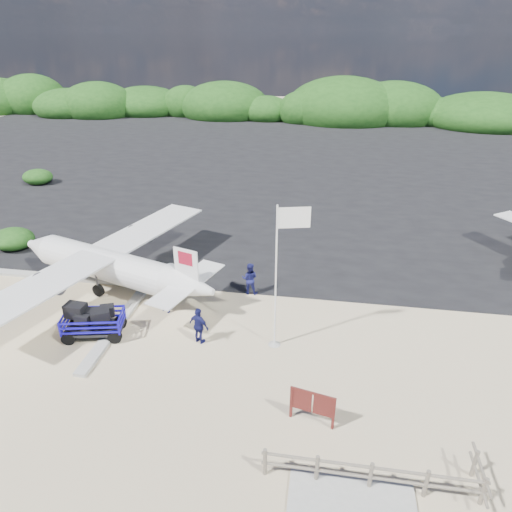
{
  "coord_description": "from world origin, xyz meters",
  "views": [
    {
      "loc": [
        4.2,
        -14.11,
        11.74
      ],
      "look_at": [
        1.05,
        5.5,
        1.88
      ],
      "focal_mm": 32.0,
      "sensor_mm": 36.0,
      "label": 1
    }
  ],
  "objects_px": {
    "signboard": "(311,422)",
    "crew_a": "(165,296)",
    "flagpole": "(274,344)",
    "crew_c": "(199,326)",
    "aircraft_small": "(221,154)",
    "aircraft_large": "(407,195)",
    "crew_b": "(250,279)",
    "baggage_cart": "(96,336)"
  },
  "relations": [
    {
      "from": "signboard",
      "to": "aircraft_small",
      "type": "distance_m",
      "value": 37.33
    },
    {
      "from": "signboard",
      "to": "aircraft_small",
      "type": "xyz_separation_m",
      "value": [
        -11.28,
        35.59,
        0.0
      ]
    },
    {
      "from": "crew_a",
      "to": "aircraft_small",
      "type": "height_order",
      "value": "crew_a"
    },
    {
      "from": "crew_a",
      "to": "aircraft_large",
      "type": "xyz_separation_m",
      "value": [
        13.33,
        19.05,
        -0.85
      ]
    },
    {
      "from": "flagpole",
      "to": "crew_c",
      "type": "bearing_deg",
      "value": -173.71
    },
    {
      "from": "signboard",
      "to": "baggage_cart",
      "type": "bearing_deg",
      "value": 172.84
    },
    {
      "from": "baggage_cart",
      "to": "signboard",
      "type": "distance_m",
      "value": 9.94
    },
    {
      "from": "flagpole",
      "to": "aircraft_large",
      "type": "xyz_separation_m",
      "value": [
        8.04,
        20.73,
        0.0
      ]
    },
    {
      "from": "flagpole",
      "to": "aircraft_large",
      "type": "distance_m",
      "value": 22.24
    },
    {
      "from": "crew_c",
      "to": "aircraft_large",
      "type": "distance_m",
      "value": 23.85
    },
    {
      "from": "baggage_cart",
      "to": "flagpole",
      "type": "distance_m",
      "value": 7.65
    },
    {
      "from": "aircraft_small",
      "to": "baggage_cart",
      "type": "bearing_deg",
      "value": 58.68
    },
    {
      "from": "signboard",
      "to": "crew_c",
      "type": "bearing_deg",
      "value": 155.58
    },
    {
      "from": "signboard",
      "to": "crew_b",
      "type": "height_order",
      "value": "crew_b"
    },
    {
      "from": "baggage_cart",
      "to": "signboard",
      "type": "height_order",
      "value": "signboard"
    },
    {
      "from": "crew_a",
      "to": "crew_b",
      "type": "bearing_deg",
      "value": -124.32
    },
    {
      "from": "aircraft_small",
      "to": "flagpole",
      "type": "bearing_deg",
      "value": 72.07
    },
    {
      "from": "crew_b",
      "to": "crew_c",
      "type": "distance_m",
      "value": 4.47
    },
    {
      "from": "crew_a",
      "to": "aircraft_small",
      "type": "xyz_separation_m",
      "value": [
        -4.27,
        29.91,
        -0.85
      ]
    },
    {
      "from": "flagpole",
      "to": "crew_a",
      "type": "bearing_deg",
      "value": 162.32
    },
    {
      "from": "baggage_cart",
      "to": "aircraft_large",
      "type": "xyz_separation_m",
      "value": [
        15.66,
        21.35,
        0.0
      ]
    },
    {
      "from": "crew_c",
      "to": "aircraft_small",
      "type": "height_order",
      "value": "crew_c"
    },
    {
      "from": "baggage_cart",
      "to": "aircraft_small",
      "type": "bearing_deg",
      "value": 81.22
    },
    {
      "from": "crew_a",
      "to": "crew_c",
      "type": "distance_m",
      "value": 2.99
    },
    {
      "from": "flagpole",
      "to": "signboard",
      "type": "xyz_separation_m",
      "value": [
        1.73,
        -3.99,
        0.0
      ]
    },
    {
      "from": "baggage_cart",
      "to": "crew_c",
      "type": "relative_size",
      "value": 1.62
    },
    {
      "from": "crew_a",
      "to": "crew_c",
      "type": "height_order",
      "value": "crew_a"
    },
    {
      "from": "baggage_cart",
      "to": "crew_b",
      "type": "distance_m",
      "value": 7.49
    },
    {
      "from": "crew_a",
      "to": "crew_b",
      "type": "xyz_separation_m",
      "value": [
        3.57,
        2.23,
        -0.02
      ]
    },
    {
      "from": "signboard",
      "to": "crew_a",
      "type": "relative_size",
      "value": 0.96
    },
    {
      "from": "flagpole",
      "to": "aircraft_small",
      "type": "height_order",
      "value": "flagpole"
    },
    {
      "from": "crew_c",
      "to": "crew_b",
      "type": "bearing_deg",
      "value": -83.47
    },
    {
      "from": "baggage_cart",
      "to": "crew_a",
      "type": "distance_m",
      "value": 3.39
    },
    {
      "from": "flagpole",
      "to": "signboard",
      "type": "height_order",
      "value": "flagpole"
    },
    {
      "from": "signboard",
      "to": "crew_c",
      "type": "xyz_separation_m",
      "value": [
        -4.82,
        3.65,
        0.82
      ]
    },
    {
      "from": "baggage_cart",
      "to": "crew_c",
      "type": "height_order",
      "value": "crew_c"
    },
    {
      "from": "crew_b",
      "to": "crew_c",
      "type": "height_order",
      "value": "crew_b"
    },
    {
      "from": "baggage_cart",
      "to": "signboard",
      "type": "bearing_deg",
      "value": -32.04
    },
    {
      "from": "crew_c",
      "to": "aircraft_large",
      "type": "height_order",
      "value": "aircraft_large"
    },
    {
      "from": "aircraft_large",
      "to": "flagpole",
      "type": "bearing_deg",
      "value": 86.83
    },
    {
      "from": "signboard",
      "to": "crew_b",
      "type": "relative_size",
      "value": 0.98
    },
    {
      "from": "crew_a",
      "to": "aircraft_large",
      "type": "bearing_deg",
      "value": -101.24
    }
  ]
}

